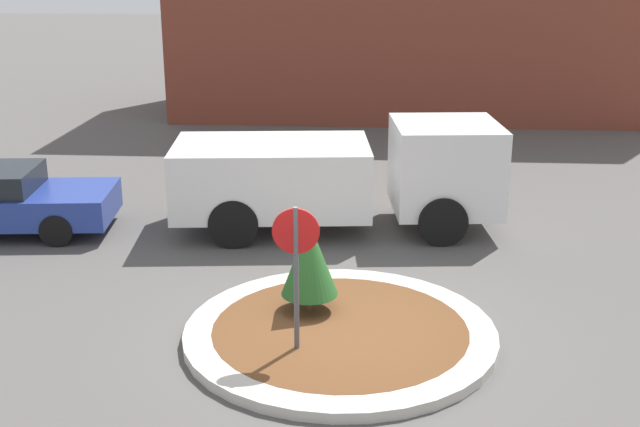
{
  "coord_description": "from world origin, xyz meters",
  "views": [
    {
      "loc": [
        0.4,
        -10.15,
        5.16
      ],
      "look_at": [
        -0.42,
        2.04,
        1.16
      ],
      "focal_mm": 45.0,
      "sensor_mm": 36.0,
      "label": 1
    }
  ],
  "objects": [
    {
      "name": "island_shrub",
      "position": [
        -0.47,
        0.58,
        0.96
      ],
      "size": [
        0.83,
        0.83,
        1.36
      ],
      "color": "brown",
      "rests_on": "traffic_island"
    },
    {
      "name": "utility_truck",
      "position": [
        -0.21,
        4.71,
        1.1
      ],
      "size": [
        6.35,
        2.75,
        2.08
      ],
      "rotation": [
        0.0,
        0.0,
        0.1
      ],
      "color": "silver",
      "rests_on": "ground_plane"
    },
    {
      "name": "traffic_island",
      "position": [
        0.0,
        0.0,
        0.08
      ],
      "size": [
        4.38,
        4.38,
        0.15
      ],
      "color": "#BCB7AD",
      "rests_on": "ground_plane"
    },
    {
      "name": "stop_sign",
      "position": [
        -0.55,
        -0.62,
        1.44
      ],
      "size": [
        0.61,
        0.07,
        2.11
      ],
      "color": "#4C4C51",
      "rests_on": "ground_plane"
    },
    {
      "name": "ground_plane",
      "position": [
        0.0,
        0.0,
        0.0
      ],
      "size": [
        120.0,
        120.0,
        0.0
      ],
      "primitive_type": "plane",
      "color": "#514F4C"
    }
  ]
}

